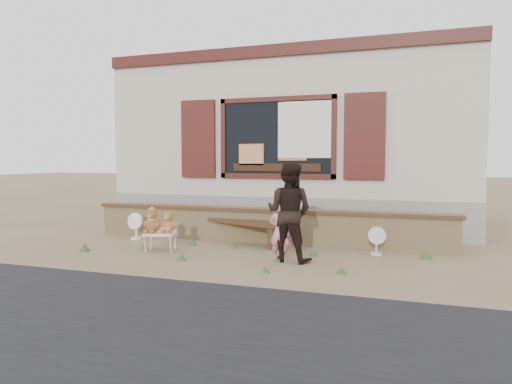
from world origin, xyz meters
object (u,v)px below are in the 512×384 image
(child, at_px, (280,231))
(teddy_bear_right, at_px, (168,222))
(bench, at_px, (243,227))
(adult, at_px, (289,212))
(teddy_bear_left, at_px, (152,220))
(folding_chair, at_px, (160,234))

(child, bearing_deg, teddy_bear_right, 0.19)
(bench, xyz_separation_m, child, (1.06, -1.22, 0.14))
(bench, distance_m, adult, 1.71)
(teddy_bear_right, bearing_deg, teddy_bear_left, -180.00)
(bench, xyz_separation_m, teddy_bear_left, (-1.28, -1.11, 0.20))
(child, relative_size, adult, 0.61)
(teddy_bear_right, distance_m, child, 2.08)
(bench, relative_size, teddy_bear_left, 4.16)
(folding_chair, bearing_deg, child, -20.33)
(teddy_bear_left, relative_size, adult, 0.28)
(teddy_bear_right, bearing_deg, folding_chair, -180.00)
(child, xyz_separation_m, adult, (0.13, 0.07, 0.30))
(folding_chair, bearing_deg, teddy_bear_left, 180.00)
(folding_chair, height_order, adult, adult)
(teddy_bear_left, height_order, teddy_bear_right, teddy_bear_left)
(teddy_bear_left, height_order, child, child)
(bench, relative_size, child, 1.88)
(teddy_bear_left, xyz_separation_m, teddy_bear_right, (0.27, 0.08, -0.02))
(child, bearing_deg, folding_chair, 1.53)
(teddy_bear_right, height_order, child, child)
(teddy_bear_right, relative_size, adult, 0.24)
(folding_chair, height_order, teddy_bear_left, teddy_bear_left)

